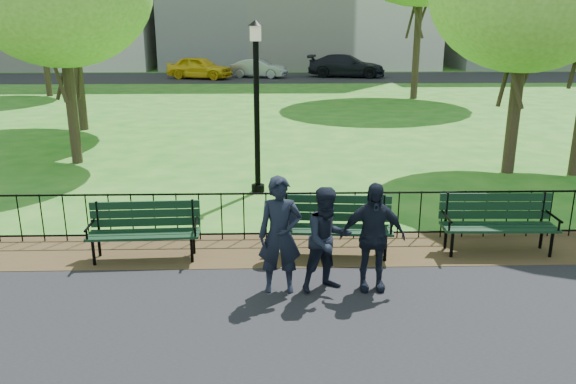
{
  "coord_description": "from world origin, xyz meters",
  "views": [
    {
      "loc": [
        -0.48,
        -7.58,
        3.76
      ],
      "look_at": [
        -0.22,
        1.5,
        1.06
      ],
      "focal_mm": 35.0,
      "sensor_mm": 36.0,
      "label": 1
    }
  ],
  "objects_px": {
    "person_right": "(372,237)",
    "sedan_dark": "(346,66)",
    "taxi": "(200,68)",
    "sedan_silver": "(259,68)",
    "park_bench_right_a": "(497,217)",
    "lamppost": "(257,102)",
    "park_bench_left_a": "(144,225)",
    "person_left": "(280,235)",
    "park_bench_main": "(310,217)",
    "person_mid": "(328,240)"
  },
  "relations": [
    {
      "from": "sedan_dark",
      "to": "lamppost",
      "type": "bearing_deg",
      "value": -178.54
    },
    {
      "from": "person_left",
      "to": "person_right",
      "type": "distance_m",
      "value": 1.34
    },
    {
      "from": "park_bench_right_a",
      "to": "person_left",
      "type": "bearing_deg",
      "value": -157.44
    },
    {
      "from": "sedan_silver",
      "to": "park_bench_right_a",
      "type": "bearing_deg",
      "value": -153.82
    },
    {
      "from": "lamppost",
      "to": "person_right",
      "type": "distance_m",
      "value": 5.57
    },
    {
      "from": "park_bench_left_a",
      "to": "lamppost",
      "type": "relative_size",
      "value": 0.48
    },
    {
      "from": "park_bench_left_a",
      "to": "person_right",
      "type": "xyz_separation_m",
      "value": [
        3.57,
        -1.27,
        0.23
      ]
    },
    {
      "from": "taxi",
      "to": "sedan_dark",
      "type": "height_order",
      "value": "sedan_dark"
    },
    {
      "from": "taxi",
      "to": "sedan_dark",
      "type": "relative_size",
      "value": 0.83
    },
    {
      "from": "person_left",
      "to": "person_mid",
      "type": "bearing_deg",
      "value": 2.42
    },
    {
      "from": "park_bench_main",
      "to": "park_bench_right_a",
      "type": "bearing_deg",
      "value": 6.7
    },
    {
      "from": "park_bench_right_a",
      "to": "sedan_silver",
      "type": "height_order",
      "value": "sedan_silver"
    },
    {
      "from": "park_bench_right_a",
      "to": "lamppost",
      "type": "relative_size",
      "value": 0.5
    },
    {
      "from": "lamppost",
      "to": "person_left",
      "type": "distance_m",
      "value": 5.32
    },
    {
      "from": "sedan_silver",
      "to": "sedan_dark",
      "type": "xyz_separation_m",
      "value": [
        6.57,
        0.3,
        0.15
      ]
    },
    {
      "from": "park_bench_left_a",
      "to": "person_mid",
      "type": "bearing_deg",
      "value": -26.28
    },
    {
      "from": "person_left",
      "to": "taxi",
      "type": "height_order",
      "value": "person_left"
    },
    {
      "from": "park_bench_main",
      "to": "person_mid",
      "type": "distance_m",
      "value": 1.31
    },
    {
      "from": "person_right",
      "to": "sedan_dark",
      "type": "xyz_separation_m",
      "value": [
        4.15,
        35.21,
        0.02
      ]
    },
    {
      "from": "park_bench_main",
      "to": "park_bench_left_a",
      "type": "relative_size",
      "value": 1.14
    },
    {
      "from": "person_right",
      "to": "sedan_silver",
      "type": "distance_m",
      "value": 35.0
    },
    {
      "from": "person_mid",
      "to": "sedan_dark",
      "type": "bearing_deg",
      "value": 59.48
    },
    {
      "from": "lamppost",
      "to": "sedan_dark",
      "type": "xyz_separation_m",
      "value": [
        5.94,
        30.1,
        -1.27
      ]
    },
    {
      "from": "person_right",
      "to": "lamppost",
      "type": "bearing_deg",
      "value": 109.33
    },
    {
      "from": "park_bench_main",
      "to": "person_left",
      "type": "xyz_separation_m",
      "value": [
        -0.52,
        -1.32,
        0.19
      ]
    },
    {
      "from": "park_bench_left_a",
      "to": "person_right",
      "type": "relative_size",
      "value": 1.13
    },
    {
      "from": "park_bench_main",
      "to": "person_right",
      "type": "bearing_deg",
      "value": -52.59
    },
    {
      "from": "sedan_silver",
      "to": "park_bench_left_a",
      "type": "bearing_deg",
      "value": -163.94
    },
    {
      "from": "person_right",
      "to": "sedan_dark",
      "type": "distance_m",
      "value": 35.45
    },
    {
      "from": "person_mid",
      "to": "taxi",
      "type": "bearing_deg",
      "value": 77.25
    },
    {
      "from": "sedan_dark",
      "to": "person_mid",
      "type": "bearing_deg",
      "value": -175.15
    },
    {
      "from": "park_bench_left_a",
      "to": "sedan_silver",
      "type": "xyz_separation_m",
      "value": [
        1.15,
        33.65,
        0.1
      ]
    },
    {
      "from": "park_bench_left_a",
      "to": "person_mid",
      "type": "distance_m",
      "value": 3.19
    },
    {
      "from": "park_bench_main",
      "to": "person_right",
      "type": "xyz_separation_m",
      "value": [
        0.82,
        -1.28,
        0.14
      ]
    },
    {
      "from": "person_mid",
      "to": "park_bench_right_a",
      "type": "bearing_deg",
      "value": 1.93
    },
    {
      "from": "park_bench_main",
      "to": "park_bench_left_a",
      "type": "height_order",
      "value": "park_bench_main"
    },
    {
      "from": "taxi",
      "to": "sedan_silver",
      "type": "xyz_separation_m",
      "value": [
        4.24,
        0.87,
        -0.13
      ]
    },
    {
      "from": "park_bench_main",
      "to": "person_mid",
      "type": "xyz_separation_m",
      "value": [
        0.17,
        -1.29,
        0.11
      ]
    },
    {
      "from": "park_bench_main",
      "to": "sedan_dark",
      "type": "distance_m",
      "value": 34.3
    },
    {
      "from": "taxi",
      "to": "sedan_silver",
      "type": "relative_size",
      "value": 1.15
    },
    {
      "from": "sedan_dark",
      "to": "park_bench_main",
      "type": "bearing_deg",
      "value": -175.71
    },
    {
      "from": "person_right",
      "to": "sedan_dark",
      "type": "relative_size",
      "value": 0.28
    },
    {
      "from": "taxi",
      "to": "sedan_silver",
      "type": "distance_m",
      "value": 4.33
    },
    {
      "from": "lamppost",
      "to": "sedan_silver",
      "type": "bearing_deg",
      "value": 91.22
    },
    {
      "from": "person_mid",
      "to": "sedan_silver",
      "type": "relative_size",
      "value": 0.38
    },
    {
      "from": "park_bench_left_a",
      "to": "sedan_silver",
      "type": "bearing_deg",
      "value": 85.48
    },
    {
      "from": "park_bench_main",
      "to": "park_bench_left_a",
      "type": "xyz_separation_m",
      "value": [
        -2.75,
        -0.01,
        -0.1
      ]
    },
    {
      "from": "lamppost",
      "to": "person_mid",
      "type": "bearing_deg",
      "value": -77.55
    },
    {
      "from": "person_mid",
      "to": "park_bench_left_a",
      "type": "bearing_deg",
      "value": 133.52
    },
    {
      "from": "lamppost",
      "to": "person_mid",
      "type": "height_order",
      "value": "lamppost"
    }
  ]
}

